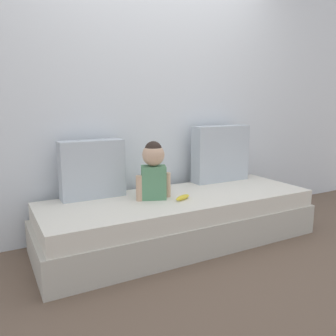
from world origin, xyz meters
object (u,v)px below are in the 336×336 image
(banana, at_px, (183,197))
(throw_pillow_right, at_px, (220,154))
(throw_pillow_left, at_px, (92,169))
(toddler, at_px, (153,168))
(couch, at_px, (180,219))

(banana, bearing_deg, throw_pillow_right, 31.41)
(throw_pillow_left, relative_size, toddler, 1.11)
(toddler, relative_size, banana, 2.77)
(couch, bearing_deg, throw_pillow_left, 154.47)
(toddler, bearing_deg, throw_pillow_right, 17.34)
(couch, relative_size, toddler, 5.01)
(throw_pillow_left, relative_size, banana, 3.06)
(couch, bearing_deg, banana, -108.78)
(couch, height_order, throw_pillow_left, throw_pillow_left)
(couch, relative_size, throw_pillow_left, 4.53)
(throw_pillow_left, height_order, throw_pillow_right, throw_pillow_right)
(throw_pillow_right, height_order, banana, throw_pillow_right)
(throw_pillow_left, height_order, banana, throw_pillow_left)
(throw_pillow_left, distance_m, toddler, 0.50)
(throw_pillow_left, xyz_separation_m, throw_pillow_right, (1.30, 0.00, 0.04))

